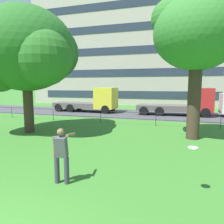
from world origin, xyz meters
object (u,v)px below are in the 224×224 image
object	(u,v)px
person_thrower	(61,154)
flatbed_truck_far_right	(185,103)
tree_small_lawn	(30,53)
frisbee	(193,148)
apartment_building_background	(134,45)
tree_large_lawn	(198,32)
flatbed_truck_far_left	(94,101)

from	to	relation	value
person_thrower	flatbed_truck_far_right	distance (m)	17.32
tree_small_lawn	frisbee	bearing A→B (deg)	-30.64
tree_small_lawn	apartment_building_background	world-z (taller)	apartment_building_background
flatbed_truck_far_right	person_thrower	bearing A→B (deg)	-103.86
tree_large_lawn	person_thrower	bearing A→B (deg)	-121.09
person_thrower	apartment_building_background	distance (m)	33.25
flatbed_truck_far_right	apartment_building_background	world-z (taller)	apartment_building_background
tree_small_lawn	flatbed_truck_far_left	world-z (taller)	tree_small_lawn
tree_small_lawn	flatbed_truck_far_right	size ratio (longest dim) A/B	1.07
tree_large_lawn	flatbed_truck_far_right	world-z (taller)	tree_large_lawn
flatbed_truck_far_right	apartment_building_background	size ratio (longest dim) A/B	0.23
tree_large_lawn	flatbed_truck_far_left	world-z (taller)	tree_large_lawn
tree_small_lawn	frisbee	xyz separation A→B (m)	(9.49, -5.62, -3.73)
frisbee	flatbed_truck_far_right	bearing A→B (deg)	88.89
tree_small_lawn	frisbee	size ratio (longest dim) A/B	23.94
tree_large_lawn	frisbee	xyz separation A→B (m)	(-0.50, -6.73, -4.55)
tree_large_lawn	flatbed_truck_far_left	distance (m)	14.55
person_thrower	tree_small_lawn	bearing A→B (deg)	132.97
tree_small_lawn	person_thrower	bearing A→B (deg)	-47.03
tree_small_lawn	apartment_building_background	size ratio (longest dim) A/B	0.25
person_thrower	flatbed_truck_far_right	bearing A→B (deg)	76.14
tree_large_lawn	flatbed_truck_far_right	distance (m)	10.71
frisbee	apartment_building_background	xyz separation A→B (m)	(-8.02, 31.31, 8.51)
tree_small_lawn	flatbed_truck_far_left	size ratio (longest dim) A/B	1.07
flatbed_truck_far_right	flatbed_truck_far_left	bearing A→B (deg)	-179.21
person_thrower	flatbed_truck_far_left	xyz separation A→B (m)	(-5.65, 16.68, 0.27)
person_thrower	flatbed_truck_far_left	world-z (taller)	flatbed_truck_far_left
flatbed_truck_far_right	tree_large_lawn	bearing A→B (deg)	-88.89
tree_large_lawn	flatbed_truck_far_right	xyz separation A→B (m)	(-0.19, 9.63, -4.69)
frisbee	apartment_building_background	distance (m)	33.42
flatbed_truck_far_right	tree_small_lawn	bearing A→B (deg)	-132.40
flatbed_truck_far_left	person_thrower	bearing A→B (deg)	-71.29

